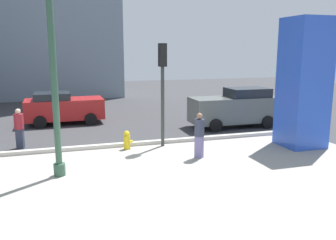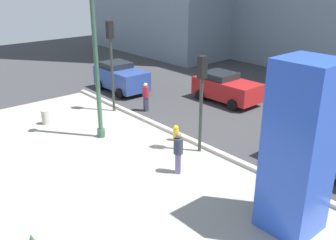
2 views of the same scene
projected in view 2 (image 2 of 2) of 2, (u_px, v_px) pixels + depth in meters
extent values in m
plane|color=#38383A|center=(188.00, 130.00, 18.34)|extent=(60.00, 60.00, 0.00)
cube|color=#9E998E|center=(77.00, 168.00, 14.70)|extent=(18.00, 10.00, 0.02)
cube|color=#B7B2A8|center=(175.00, 133.00, 17.77)|extent=(18.00, 0.24, 0.16)
cylinder|color=#335642|center=(101.00, 133.00, 17.46)|extent=(0.36, 0.36, 0.40)
cylinder|color=#335642|center=(96.00, 64.00, 16.27)|extent=(0.20, 0.20, 6.91)
cube|color=blue|center=(299.00, 150.00, 10.39)|extent=(1.56, 1.56, 5.13)
cylinder|color=gold|center=(176.00, 135.00, 17.05)|extent=(0.26, 0.26, 0.55)
sphere|color=gold|center=(176.00, 128.00, 16.92)|extent=(0.24, 0.24, 0.24)
cylinder|color=gold|center=(178.00, 135.00, 16.92)|extent=(0.12, 0.10, 0.10)
cylinder|color=#B2ADA3|center=(45.00, 117.00, 18.86)|extent=(0.36, 0.36, 0.75)
cylinder|color=#333833|center=(112.00, 76.00, 20.15)|extent=(0.14, 0.14, 4.00)
cube|color=black|center=(110.00, 30.00, 19.25)|extent=(0.28, 0.32, 0.90)
sphere|color=red|center=(112.00, 24.00, 19.26)|extent=(0.18, 0.18, 0.18)
cylinder|color=#333833|center=(201.00, 116.00, 15.53)|extent=(0.14, 0.14, 3.24)
cube|color=black|center=(202.00, 67.00, 14.78)|extent=(0.28, 0.32, 0.90)
sphere|color=green|center=(205.00, 60.00, 14.78)|extent=(0.18, 0.18, 0.18)
cube|color=#565B56|center=(333.00, 151.00, 14.09)|extent=(4.59, 1.77, 1.26)
cylinder|color=black|center=(286.00, 158.00, 14.81)|extent=(0.64, 0.23, 0.64)
cylinder|color=black|center=(309.00, 146.00, 15.82)|extent=(0.64, 0.23, 0.64)
cube|color=#2D4793|center=(121.00, 78.00, 24.06)|extent=(3.96, 1.93, 1.20)
cube|color=#1E2328|center=(116.00, 65.00, 24.20)|extent=(1.80, 1.66, 0.34)
cylinder|color=black|center=(144.00, 88.00, 23.94)|extent=(0.64, 0.23, 0.64)
cylinder|color=black|center=(120.00, 93.00, 22.84)|extent=(0.64, 0.23, 0.64)
cylinder|color=black|center=(123.00, 80.00, 25.69)|extent=(0.64, 0.23, 0.64)
cylinder|color=black|center=(100.00, 85.00, 24.59)|extent=(0.64, 0.23, 0.64)
cube|color=red|center=(227.00, 89.00, 22.08)|extent=(4.05, 1.94, 1.05)
cube|color=#1E2328|center=(220.00, 75.00, 22.25)|extent=(1.84, 1.69, 0.36)
cylinder|color=black|center=(253.00, 98.00, 21.97)|extent=(0.64, 0.23, 0.64)
cylinder|color=black|center=(233.00, 105.00, 20.80)|extent=(0.64, 0.23, 0.64)
cylinder|color=black|center=(221.00, 89.00, 23.71)|extent=(0.64, 0.23, 0.64)
cylinder|color=black|center=(200.00, 95.00, 22.55)|extent=(0.64, 0.23, 0.64)
cube|color=slate|center=(178.00, 163.00, 14.21)|extent=(0.33, 0.34, 0.83)
cylinder|color=#33384C|center=(178.00, 146.00, 13.95)|extent=(0.51, 0.51, 0.62)
sphere|color=#8C664C|center=(178.00, 136.00, 13.79)|extent=(0.22, 0.22, 0.22)
cube|color=#33384C|center=(146.00, 104.00, 20.72)|extent=(0.32, 0.26, 0.80)
cylinder|color=maroon|center=(146.00, 92.00, 20.46)|extent=(0.44, 0.44, 0.60)
sphere|color=beige|center=(146.00, 85.00, 20.32)|extent=(0.22, 0.22, 0.22)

